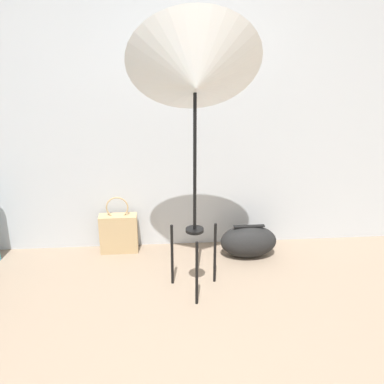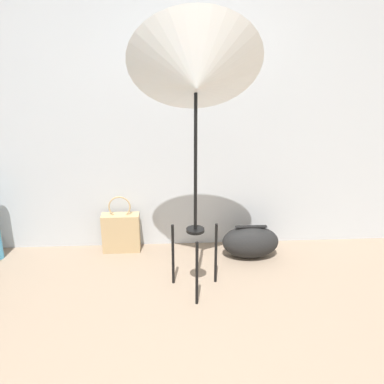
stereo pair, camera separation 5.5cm
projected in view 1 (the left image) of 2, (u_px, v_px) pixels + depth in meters
The scene contains 4 objects.
wall_back at pixel (158, 88), 3.37m from camera, with size 8.00×0.05×2.60m.
photo_umbrella at pixel (195, 77), 2.65m from camera, with size 0.83×0.69×1.86m.
tote_bag at pixel (119, 233), 3.64m from camera, with size 0.30×0.11×0.48m.
duffel_bag at pixel (248, 241), 3.58m from camera, with size 0.45×0.26×0.27m.
Camera 1 is at (-0.01, -1.01, 1.77)m, focal length 42.00 mm.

